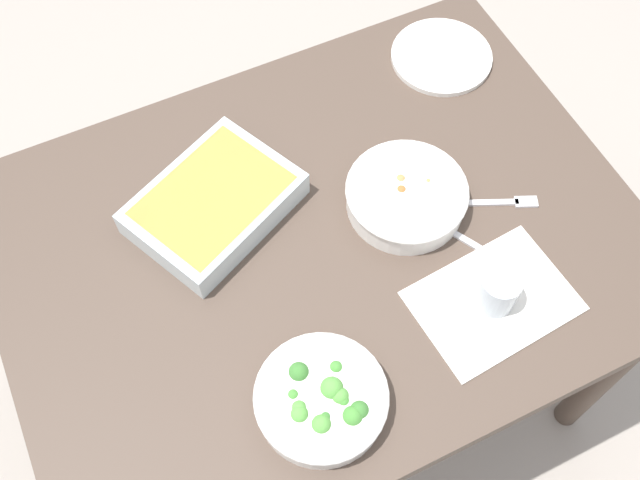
{
  "coord_description": "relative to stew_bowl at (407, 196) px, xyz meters",
  "views": [
    {
      "loc": [
        0.3,
        0.62,
        1.97
      ],
      "look_at": [
        0.0,
        0.0,
        0.74
      ],
      "focal_mm": 41.98,
      "sensor_mm": 36.0,
      "label": 1
    }
  ],
  "objects": [
    {
      "name": "baking_dish",
      "position": [
        0.34,
        -0.14,
        0.0
      ],
      "size": [
        0.36,
        0.33,
        0.06
      ],
      "color": "silver",
      "rests_on": "dining_table"
    },
    {
      "name": "ground_plane",
      "position": [
        0.18,
        -0.0,
        -0.77
      ],
      "size": [
        6.0,
        6.0,
        0.0
      ],
      "primitive_type": "plane",
      "color": "#9E9389"
    },
    {
      "name": "fork_on_table",
      "position": [
        -0.17,
        0.07,
        -0.03
      ],
      "size": [
        0.17,
        0.09,
        0.01
      ],
      "color": "silver",
      "rests_on": "dining_table"
    },
    {
      "name": "placemat",
      "position": [
        -0.04,
        0.25,
        -0.03
      ],
      "size": [
        0.3,
        0.22,
        0.0
      ],
      "primitive_type": "cube",
      "rotation": [
        0.0,
        0.0,
        0.08
      ],
      "color": "silver",
      "rests_on": "dining_table"
    },
    {
      "name": "spoon_by_stew",
      "position": [
        -0.06,
        0.12,
        -0.03
      ],
      "size": [
        0.1,
        0.16,
        0.01
      ],
      "color": "silver",
      "rests_on": "dining_table"
    },
    {
      "name": "broccoli_bowl",
      "position": [
        0.32,
        0.29,
        -0.0
      ],
      "size": [
        0.22,
        0.22,
        0.07
      ],
      "color": "white",
      "rests_on": "dining_table"
    },
    {
      "name": "drink_cup",
      "position": [
        -0.04,
        0.25,
        0.01
      ],
      "size": [
        0.07,
        0.07,
        0.08
      ],
      "color": "#B2BCC6",
      "rests_on": "dining_table"
    },
    {
      "name": "side_plate",
      "position": [
        -0.25,
        -0.3,
        -0.03
      ],
      "size": [
        0.22,
        0.22,
        0.01
      ],
      "primitive_type": "cylinder",
      "color": "white",
      "rests_on": "dining_table"
    },
    {
      "name": "stew_bowl",
      "position": [
        0.0,
        0.0,
        0.0
      ],
      "size": [
        0.23,
        0.23,
        0.06
      ],
      "color": "white",
      "rests_on": "dining_table"
    },
    {
      "name": "dining_table",
      "position": [
        0.18,
        -0.0,
        -0.12
      ],
      "size": [
        1.2,
        0.9,
        0.74
      ],
      "color": "#4C3D33",
      "rests_on": "ground_plane"
    }
  ]
}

